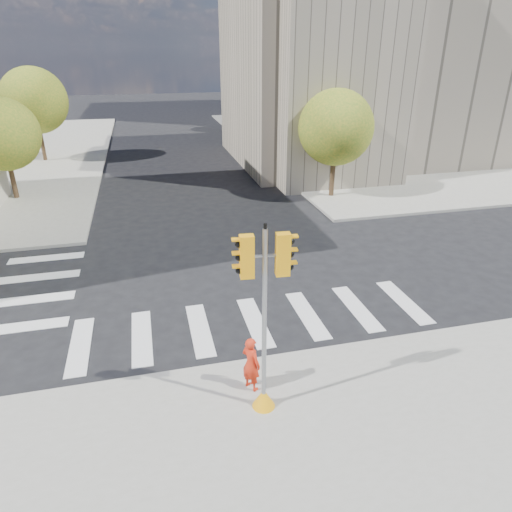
{
  "coord_description": "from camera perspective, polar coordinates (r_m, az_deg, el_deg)",
  "views": [
    {
      "loc": [
        -3.1,
        -14.22,
        8.15
      ],
      "look_at": [
        0.07,
        -1.44,
        2.1
      ],
      "focal_mm": 32.0,
      "sensor_mm": 36.0,
      "label": 1
    }
  ],
  "objects": [
    {
      "name": "photographer",
      "position": [
        11.77,
        -0.62,
        -13.3
      ],
      "size": [
        0.61,
        0.66,
        1.52
      ],
      "primitive_type": "imported",
      "rotation": [
        0.0,
        0.0,
        2.18
      ],
      "color": "red",
      "rests_on": "sidewalk_near"
    },
    {
      "name": "lamp_far",
      "position": [
        43.8,
        0.85,
        20.01
      ],
      "size": [
        0.35,
        0.18,
        8.11
      ],
      "color": "black",
      "rests_on": "sidewalk_far_right"
    },
    {
      "name": "lamp_near",
      "position": [
        30.53,
        7.86,
        17.75
      ],
      "size": [
        0.35,
        0.18,
        8.11
      ],
      "color": "black",
      "rests_on": "sidewalk_far_right"
    },
    {
      "name": "tree_re_mid",
      "position": [
        37.93,
        2.5,
        18.92
      ],
      "size": [
        4.6,
        4.6,
        6.66
      ],
      "color": "#382616",
      "rests_on": "ground"
    },
    {
      "name": "sidewalk_far_right",
      "position": [
        47.08,
        16.18,
        13.88
      ],
      "size": [
        28.0,
        40.0,
        0.15
      ],
      "primitive_type": "cube",
      "color": "gray",
      "rests_on": "ground"
    },
    {
      "name": "tree_re_near",
      "position": [
        26.75,
        9.95,
        15.52
      ],
      "size": [
        4.2,
        4.2,
        6.16
      ],
      "color": "#382616",
      "rests_on": "ground"
    },
    {
      "name": "tree_lw_mid",
      "position": [
        29.5,
        -29.11,
        13.14
      ],
      "size": [
        4.0,
        4.0,
        5.77
      ],
      "color": "#382616",
      "rests_on": "ground"
    },
    {
      "name": "civic_building",
      "position": [
        38.23,
        16.63,
        22.43
      ],
      "size": [
        26.0,
        16.0,
        19.39
      ],
      "color": "gray",
      "rests_on": "ground"
    },
    {
      "name": "tree_lw_far",
      "position": [
        39.1,
        -26.0,
        17.06
      ],
      "size": [
        4.8,
        4.8,
        6.95
      ],
      "color": "#382616",
      "rests_on": "ground"
    },
    {
      "name": "traffic_signal",
      "position": [
        10.49,
        1.03,
        -10.06
      ],
      "size": [
        1.08,
        0.56,
        4.76
      ],
      "rotation": [
        0.0,
        0.0,
        -0.09
      ],
      "color": "#FAA40D",
      "rests_on": "sidewalk_near"
    },
    {
      "name": "tree_re_far",
      "position": [
        49.56,
        -1.62,
        19.72
      ],
      "size": [
        4.0,
        4.0,
        5.88
      ],
      "color": "#382616",
      "rests_on": "ground"
    },
    {
      "name": "ground",
      "position": [
        16.68,
        -1.44,
        -4.58
      ],
      "size": [
        160.0,
        160.0,
        0.0
      ],
      "primitive_type": "plane",
      "color": "black",
      "rests_on": "ground"
    }
  ]
}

